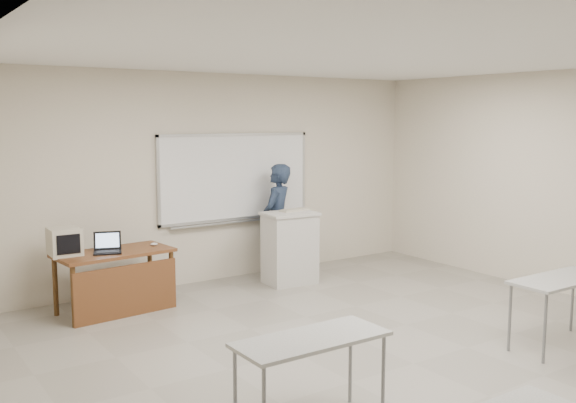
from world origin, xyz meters
TOP-DOWN VIEW (x-y plane):
  - floor at (0.00, 0.00)m, footprint 7.00×8.00m
  - whiteboard at (0.30, 3.97)m, footprint 2.48×0.10m
  - student_desks at (-0.00, -1.35)m, footprint 4.40×2.20m
  - instructor_desk at (-1.80, 3.19)m, footprint 1.38×0.69m
  - podium at (0.74, 3.20)m, footprint 0.73×0.54m
  - crt_monitor at (-2.35, 3.43)m, footprint 0.35×0.40m
  - laptop at (-1.90, 3.28)m, footprint 0.32×0.30m
  - mouse at (-1.26, 3.35)m, footprint 0.11×0.08m
  - keyboard at (0.89, 3.28)m, footprint 0.49×0.21m
  - presenter at (0.83, 3.67)m, footprint 0.74×0.68m

SIDE VIEW (x-z plane):
  - floor at x=0.00m, z-range -0.01..0.00m
  - podium at x=0.74m, z-range 0.00..1.03m
  - instructor_desk at x=-1.80m, z-range 0.16..0.91m
  - student_desks at x=0.00m, z-range 0.31..1.04m
  - mouse at x=-1.26m, z-range 0.75..0.79m
  - laptop at x=-1.90m, z-range 0.69..0.93m
  - presenter at x=0.83m, z-range 0.00..1.69m
  - crt_monitor at x=-2.35m, z-range 0.74..1.08m
  - keyboard at x=0.89m, z-range 1.03..1.06m
  - whiteboard at x=0.30m, z-range 0.83..2.14m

